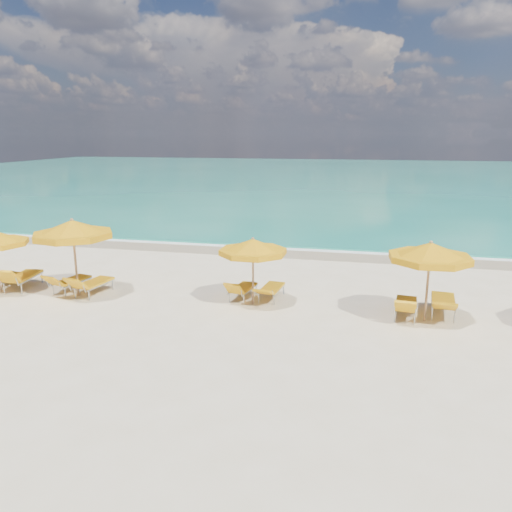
# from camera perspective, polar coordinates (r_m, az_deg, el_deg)

# --- Properties ---
(ground_plane) EXTENTS (120.00, 120.00, 0.00)m
(ground_plane) POSITION_cam_1_polar(r_m,az_deg,el_deg) (15.29, -1.26, -5.69)
(ground_plane) COLOR beige
(ocean) EXTENTS (120.00, 80.00, 0.30)m
(ocean) POSITION_cam_1_polar(r_m,az_deg,el_deg) (62.28, 9.68, 8.92)
(ocean) COLOR #157B65
(ocean) RESTS_ON ground
(wet_sand_band) EXTENTS (120.00, 2.60, 0.01)m
(wet_sand_band) POSITION_cam_1_polar(r_m,az_deg,el_deg) (22.25, 3.38, 0.53)
(wet_sand_band) COLOR tan
(wet_sand_band) RESTS_ON ground
(foam_line) EXTENTS (120.00, 1.20, 0.03)m
(foam_line) POSITION_cam_1_polar(r_m,az_deg,el_deg) (23.02, 3.71, 0.98)
(foam_line) COLOR white
(foam_line) RESTS_ON ground
(whitecap_near) EXTENTS (14.00, 0.36, 0.05)m
(whitecap_near) POSITION_cam_1_polar(r_m,az_deg,el_deg) (32.80, -4.21, 4.83)
(whitecap_near) COLOR white
(whitecap_near) RESTS_ON ground
(whitecap_far) EXTENTS (18.00, 0.30, 0.05)m
(whitecap_far) POSITION_cam_1_polar(r_m,az_deg,el_deg) (38.57, 19.48, 5.42)
(whitecap_far) COLOR white
(whitecap_far) RESTS_ON ground
(umbrella_3) EXTENTS (2.91, 2.91, 2.54)m
(umbrella_3) POSITION_cam_1_polar(r_m,az_deg,el_deg) (16.70, -20.22, 2.82)
(umbrella_3) COLOR #AA8155
(umbrella_3) RESTS_ON ground
(umbrella_4) EXTENTS (2.72, 2.72, 2.10)m
(umbrella_4) POSITION_cam_1_polar(r_m,az_deg,el_deg) (14.92, -0.35, 1.00)
(umbrella_4) COLOR #AA8155
(umbrella_4) RESTS_ON ground
(umbrella_5) EXTENTS (2.88, 2.88, 2.30)m
(umbrella_5) POSITION_cam_1_polar(r_m,az_deg,el_deg) (14.33, 19.28, 0.36)
(umbrella_5) COLOR #AA8155
(umbrella_5) RESTS_ON ground
(lounger_2_left) EXTENTS (0.82, 1.70, 0.70)m
(lounger_2_left) POSITION_cam_1_polar(r_m,az_deg,el_deg) (19.16, -27.11, -2.57)
(lounger_2_left) COLOR #A5A8AD
(lounger_2_left) RESTS_ON ground
(lounger_2_right) EXTENTS (0.91, 2.00, 0.96)m
(lounger_2_right) POSITION_cam_1_polar(r_m,az_deg,el_deg) (18.61, -25.11, -2.65)
(lounger_2_right) COLOR #A5A8AD
(lounger_2_right) RESTS_ON ground
(lounger_3_left) EXTENTS (0.90, 1.77, 0.78)m
(lounger_3_left) POSITION_cam_1_polar(r_m,az_deg,el_deg) (17.71, -20.39, -3.11)
(lounger_3_left) COLOR #A5A8AD
(lounger_3_left) RESTS_ON ground
(lounger_3_right) EXTENTS (0.85, 1.86, 0.84)m
(lounger_3_right) POSITION_cam_1_polar(r_m,az_deg,el_deg) (17.09, -18.09, -3.47)
(lounger_3_right) COLOR #A5A8AD
(lounger_3_right) RESTS_ON ground
(lounger_4_left) EXTENTS (0.75, 1.64, 0.77)m
(lounger_4_left) POSITION_cam_1_polar(r_m,az_deg,el_deg) (15.87, -1.54, -4.17)
(lounger_4_left) COLOR #A5A8AD
(lounger_4_left) RESTS_ON ground
(lounger_4_right) EXTENTS (0.72, 1.78, 0.64)m
(lounger_4_right) POSITION_cam_1_polar(r_m,az_deg,el_deg) (15.81, 1.73, -4.24)
(lounger_4_right) COLOR #A5A8AD
(lounger_4_right) RESTS_ON ground
(lounger_5_left) EXTENTS (0.76, 1.80, 0.81)m
(lounger_5_left) POSITION_cam_1_polar(r_m,az_deg,el_deg) (14.94, 16.72, -5.87)
(lounger_5_left) COLOR #A5A8AD
(lounger_5_left) RESTS_ON ground
(lounger_5_right) EXTENTS (0.85, 2.08, 0.79)m
(lounger_5_right) POSITION_cam_1_polar(r_m,az_deg,el_deg) (15.43, 20.57, -5.47)
(lounger_5_right) COLOR #A5A8AD
(lounger_5_right) RESTS_ON ground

